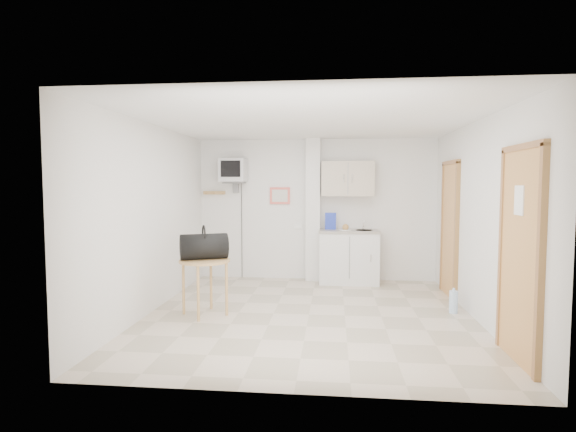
# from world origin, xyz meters

# --- Properties ---
(ground) EXTENTS (4.50, 4.50, 0.00)m
(ground) POSITION_xyz_m (0.00, 0.00, 0.00)
(ground) COLOR beige
(ground) RESTS_ON ground
(room_envelope) EXTENTS (4.24, 4.54, 2.55)m
(room_envelope) POSITION_xyz_m (0.24, 0.09, 1.54)
(room_envelope) COLOR white
(room_envelope) RESTS_ON ground
(kitchenette) EXTENTS (1.03, 0.58, 2.10)m
(kitchenette) POSITION_xyz_m (0.57, 2.00, 0.80)
(kitchenette) COLOR silver
(kitchenette) RESTS_ON ground
(crt_television) EXTENTS (0.44, 0.45, 2.15)m
(crt_television) POSITION_xyz_m (-1.45, 2.02, 1.94)
(crt_television) COLOR slate
(crt_television) RESTS_ON ground
(round_table) EXTENTS (0.66, 0.66, 0.73)m
(round_table) POSITION_xyz_m (-1.35, -0.15, 0.63)
(round_table) COLOR #B0804C
(round_table) RESTS_ON ground
(duffel_bag) EXTENTS (0.68, 0.55, 0.45)m
(duffel_bag) POSITION_xyz_m (-1.37, -0.10, 0.90)
(duffel_bag) COLOR black
(duffel_bag) RESTS_ON round_table
(water_bottle) EXTENTS (0.11, 0.11, 0.33)m
(water_bottle) POSITION_xyz_m (1.90, 0.27, 0.15)
(water_bottle) COLOR #B4D2F3
(water_bottle) RESTS_ON ground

